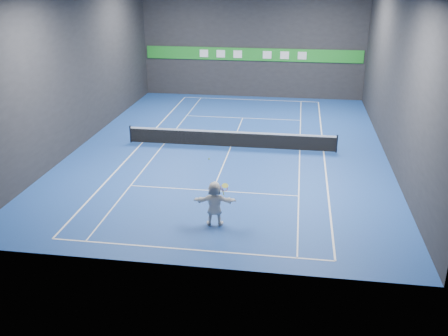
# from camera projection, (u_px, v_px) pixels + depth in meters

# --- Properties ---
(ground) EXTENTS (26.00, 26.00, 0.00)m
(ground) POSITION_uv_depth(u_px,v_px,m) (231.00, 147.00, 29.88)
(ground) COLOR #1A4092
(ground) RESTS_ON ground
(wall_back) EXTENTS (18.00, 0.10, 9.00)m
(wall_back) POSITION_uv_depth(u_px,v_px,m) (253.00, 42.00, 40.16)
(wall_back) COLOR #232325
(wall_back) RESTS_ON ground
(wall_front) EXTENTS (18.00, 0.10, 9.00)m
(wall_front) POSITION_uv_depth(u_px,v_px,m) (177.00, 147.00, 16.27)
(wall_front) COLOR #232325
(wall_front) RESTS_ON ground
(wall_left) EXTENTS (0.10, 26.00, 9.00)m
(wall_left) POSITION_uv_depth(u_px,v_px,m) (80.00, 68.00, 29.45)
(wall_left) COLOR #232325
(wall_left) RESTS_ON ground
(wall_right) EXTENTS (0.10, 26.00, 9.00)m
(wall_right) POSITION_uv_depth(u_px,v_px,m) (396.00, 77.00, 26.98)
(wall_right) COLOR #232325
(wall_right) RESTS_ON ground
(baseline_near) EXTENTS (10.98, 0.08, 0.01)m
(baseline_near) POSITION_uv_depth(u_px,v_px,m) (188.00, 249.00, 18.95)
(baseline_near) COLOR white
(baseline_near) RESTS_ON ground
(baseline_far) EXTENTS (10.98, 0.08, 0.01)m
(baseline_far) POSITION_uv_depth(u_px,v_px,m) (250.00, 100.00, 40.80)
(baseline_far) COLOR white
(baseline_far) RESTS_ON ground
(sideline_doubles_left) EXTENTS (0.08, 23.78, 0.01)m
(sideline_doubles_left) POSITION_uv_depth(u_px,v_px,m) (142.00, 143.00, 30.63)
(sideline_doubles_left) COLOR white
(sideline_doubles_left) RESTS_ON ground
(sideline_doubles_right) EXTENTS (0.08, 23.78, 0.01)m
(sideline_doubles_right) POSITION_uv_depth(u_px,v_px,m) (324.00, 152.00, 29.12)
(sideline_doubles_right) COLOR white
(sideline_doubles_right) RESTS_ON ground
(sideline_singles_left) EXTENTS (0.06, 23.78, 0.01)m
(sideline_singles_left) POSITION_uv_depth(u_px,v_px,m) (164.00, 144.00, 30.44)
(sideline_singles_left) COLOR white
(sideline_singles_left) RESTS_ON ground
(sideline_singles_right) EXTENTS (0.06, 23.78, 0.01)m
(sideline_singles_right) POSITION_uv_depth(u_px,v_px,m) (300.00, 151.00, 29.31)
(sideline_singles_right) COLOR white
(sideline_singles_right) RESTS_ON ground
(service_line_near) EXTENTS (8.23, 0.06, 0.01)m
(service_line_near) POSITION_uv_depth(u_px,v_px,m) (213.00, 191.00, 24.00)
(service_line_near) COLOR white
(service_line_near) RESTS_ON ground
(service_line_far) EXTENTS (8.23, 0.06, 0.01)m
(service_line_far) POSITION_uv_depth(u_px,v_px,m) (243.00, 118.00, 35.76)
(service_line_far) COLOR white
(service_line_far) RESTS_ON ground
(center_service_line) EXTENTS (0.06, 12.80, 0.01)m
(center_service_line) POSITION_uv_depth(u_px,v_px,m) (231.00, 147.00, 29.88)
(center_service_line) COLOR white
(center_service_line) RESTS_ON ground
(player) EXTENTS (1.83, 0.75, 1.92)m
(player) POSITION_uv_depth(u_px,v_px,m) (215.00, 203.00, 20.48)
(player) COLOR white
(player) RESTS_ON ground
(tennis_ball) EXTENTS (0.07, 0.07, 0.07)m
(tennis_ball) POSITION_uv_depth(u_px,v_px,m) (209.00, 159.00, 19.87)
(tennis_ball) COLOR #BAEC27
(tennis_ball) RESTS_ON player
(tennis_net) EXTENTS (12.50, 0.10, 1.07)m
(tennis_net) POSITION_uv_depth(u_px,v_px,m) (231.00, 139.00, 29.68)
(tennis_net) COLOR black
(tennis_net) RESTS_ON ground
(sponsor_banner) EXTENTS (17.64, 0.11, 1.00)m
(sponsor_banner) POSITION_uv_depth(u_px,v_px,m) (252.00, 54.00, 40.47)
(sponsor_banner) COLOR #1E8C27
(sponsor_banner) RESTS_ON wall_back
(tennis_racket) EXTENTS (0.44, 0.36, 0.54)m
(tennis_racket) POSITION_uv_depth(u_px,v_px,m) (224.00, 188.00, 20.22)
(tennis_racket) COLOR #B01212
(tennis_racket) RESTS_ON player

